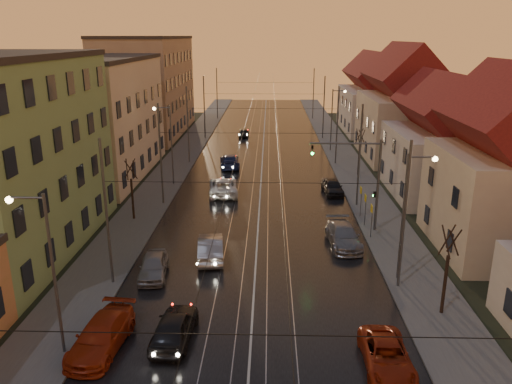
# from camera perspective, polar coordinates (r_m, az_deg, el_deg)

# --- Properties ---
(road) EXTENTS (16.00, 120.00, 0.04)m
(road) POSITION_cam_1_polar(r_m,az_deg,el_deg) (59.77, 0.72, 3.49)
(road) COLOR black
(road) RESTS_ON ground
(sidewalk_left) EXTENTS (4.00, 120.00, 0.15)m
(sidewalk_left) POSITION_cam_1_polar(r_m,az_deg,el_deg) (60.72, -8.78, 3.56)
(sidewalk_left) COLOR #4C4C4C
(sidewalk_left) RESTS_ON ground
(sidewalk_right) EXTENTS (4.00, 120.00, 0.15)m
(sidewalk_right) POSITION_cam_1_polar(r_m,az_deg,el_deg) (60.45, 10.26, 3.42)
(sidewalk_right) COLOR #4C4C4C
(sidewalk_right) RESTS_ON ground
(tram_rail_0) EXTENTS (0.06, 120.00, 0.03)m
(tram_rail_0) POSITION_cam_1_polar(r_m,az_deg,el_deg) (59.83, -1.39, 3.54)
(tram_rail_0) COLOR gray
(tram_rail_0) RESTS_ON road
(tram_rail_1) EXTENTS (0.06, 120.00, 0.03)m
(tram_rail_1) POSITION_cam_1_polar(r_m,az_deg,el_deg) (59.78, -0.02, 3.53)
(tram_rail_1) COLOR gray
(tram_rail_1) RESTS_ON road
(tram_rail_2) EXTENTS (0.06, 120.00, 0.03)m
(tram_rail_2) POSITION_cam_1_polar(r_m,az_deg,el_deg) (59.75, 1.46, 3.52)
(tram_rail_2) COLOR gray
(tram_rail_2) RESTS_ON road
(tram_rail_3) EXTENTS (0.06, 120.00, 0.03)m
(tram_rail_3) POSITION_cam_1_polar(r_m,az_deg,el_deg) (59.77, 2.83, 3.50)
(tram_rail_3) COLOR gray
(tram_rail_3) RESTS_ON road
(apartment_left_2) EXTENTS (10.00, 20.00, 12.00)m
(apartment_left_2) POSITION_cam_1_polar(r_m,az_deg,el_deg) (55.78, -17.82, 7.92)
(apartment_left_2) COLOR beige
(apartment_left_2) RESTS_ON ground
(apartment_left_3) EXTENTS (10.00, 24.00, 14.00)m
(apartment_left_3) POSITION_cam_1_polar(r_m,az_deg,el_deg) (78.53, -12.20, 11.63)
(apartment_left_3) COLOR #8F715C
(apartment_left_3) RESTS_ON ground
(house_right_1) EXTENTS (8.67, 10.20, 10.80)m
(house_right_1) POSITION_cam_1_polar(r_m,az_deg,el_deg) (37.83, 26.82, 1.80)
(house_right_1) COLOR #B8A68E
(house_right_1) RESTS_ON ground
(house_right_2) EXTENTS (9.18, 12.24, 9.20)m
(house_right_2) POSITION_cam_1_polar(r_m,az_deg,el_deg) (49.73, 20.58, 4.98)
(house_right_2) COLOR #BAB5AC
(house_right_2) RESTS_ON ground
(house_right_3) EXTENTS (9.18, 14.28, 11.50)m
(house_right_3) POSITION_cam_1_polar(r_m,az_deg,el_deg) (63.69, 16.46, 8.95)
(house_right_3) COLOR #B8A68E
(house_right_3) RESTS_ON ground
(house_right_4) EXTENTS (9.18, 16.32, 10.00)m
(house_right_4) POSITION_cam_1_polar(r_m,az_deg,el_deg) (81.18, 13.26, 10.35)
(house_right_4) COLOR #BAB5AC
(house_right_4) RESTS_ON ground
(catenary_pole_l_1) EXTENTS (0.16, 0.16, 9.00)m
(catenary_pole_l_1) POSITION_cam_1_polar(r_m,az_deg,el_deg) (30.27, -16.71, -2.47)
(catenary_pole_l_1) COLOR #595B60
(catenary_pole_l_1) RESTS_ON ground
(catenary_pole_r_1) EXTENTS (0.16, 0.16, 9.00)m
(catenary_pole_r_1) POSITION_cam_1_polar(r_m,az_deg,el_deg) (29.80, 16.59, -2.78)
(catenary_pole_r_1) COLOR #595B60
(catenary_pole_r_1) RESTS_ON ground
(catenary_pole_l_2) EXTENTS (0.16, 0.16, 9.00)m
(catenary_pole_l_2) POSITION_cam_1_polar(r_m,az_deg,el_deg) (44.18, -10.84, 4.14)
(catenary_pole_l_2) COLOR #595B60
(catenary_pole_l_2) RESTS_ON ground
(catenary_pole_r_2) EXTENTS (0.16, 0.16, 9.00)m
(catenary_pole_r_2) POSITION_cam_1_polar(r_m,az_deg,el_deg) (43.85, 11.75, 3.99)
(catenary_pole_r_2) COLOR #595B60
(catenary_pole_r_2) RESTS_ON ground
(catenary_pole_l_3) EXTENTS (0.16, 0.16, 9.00)m
(catenary_pole_l_3) POSITION_cam_1_polar(r_m,az_deg,el_deg) (58.62, -7.79, 7.53)
(catenary_pole_l_3) COLOR #595B60
(catenary_pole_l_3) RESTS_ON ground
(catenary_pole_r_3) EXTENTS (0.16, 0.16, 9.00)m
(catenary_pole_r_3) POSITION_cam_1_polar(r_m,az_deg,el_deg) (58.38, 9.26, 7.42)
(catenary_pole_r_3) COLOR #595B60
(catenary_pole_r_3) RESTS_ON ground
(catenary_pole_l_4) EXTENTS (0.16, 0.16, 9.00)m
(catenary_pole_l_4) POSITION_cam_1_polar(r_m,az_deg,el_deg) (73.29, -5.93, 9.56)
(catenary_pole_l_4) COLOR #595B60
(catenary_pole_l_4) RESTS_ON ground
(catenary_pole_r_4) EXTENTS (0.16, 0.16, 9.00)m
(catenary_pole_r_4) POSITION_cam_1_polar(r_m,az_deg,el_deg) (73.09, 7.75, 9.48)
(catenary_pole_r_4) COLOR #595B60
(catenary_pole_r_4) RESTS_ON ground
(catenary_pole_l_5) EXTENTS (0.16, 0.16, 9.00)m
(catenary_pole_l_5) POSITION_cam_1_polar(r_m,az_deg,el_deg) (91.04, -4.48, 11.13)
(catenary_pole_l_5) COLOR #595B60
(catenary_pole_l_5) RESTS_ON ground
(catenary_pole_r_5) EXTENTS (0.16, 0.16, 9.00)m
(catenary_pole_r_5) POSITION_cam_1_polar(r_m,az_deg,el_deg) (90.88, 6.58, 11.06)
(catenary_pole_r_5) COLOR #595B60
(catenary_pole_r_5) RESTS_ON ground
(street_lamp_0) EXTENTS (1.75, 0.32, 8.00)m
(street_lamp_0) POSITION_cam_1_polar(r_m,az_deg,el_deg) (24.29, -22.94, -7.17)
(street_lamp_0) COLOR #595B60
(street_lamp_0) RESTS_ON ground
(street_lamp_1) EXTENTS (1.75, 0.32, 8.00)m
(street_lamp_1) POSITION_cam_1_polar(r_m,az_deg,el_deg) (30.71, 17.10, -1.46)
(street_lamp_1) COLOR #595B60
(street_lamp_1) RESTS_ON ground
(street_lamp_2) EXTENTS (1.75, 0.32, 8.00)m
(street_lamp_2) POSITION_cam_1_polar(r_m,az_deg,el_deg) (49.94, -10.01, 6.16)
(street_lamp_2) COLOR #595B60
(street_lamp_2) RESTS_ON ground
(street_lamp_3) EXTENTS (1.75, 0.32, 8.00)m
(street_lamp_3) POSITION_cam_1_polar(r_m,az_deg,el_deg) (65.23, 8.93, 8.82)
(street_lamp_3) COLOR #595B60
(street_lamp_3) RESTS_ON ground
(traffic_light_mast) EXTENTS (5.30, 0.32, 7.20)m
(traffic_light_mast) POSITION_cam_1_polar(r_m,az_deg,el_deg) (38.00, 12.37, 2.03)
(traffic_light_mast) COLOR #595B60
(traffic_light_mast) RESTS_ON ground
(bare_tree_0) EXTENTS (1.09, 1.09, 5.11)m
(bare_tree_0) POSITION_cam_1_polar(r_m,az_deg,el_deg) (41.33, -13.99, 0.11)
(bare_tree_0) COLOR black
(bare_tree_0) RESTS_ON ground
(bare_tree_1) EXTENTS (1.09, 1.09, 5.11)m
(bare_tree_1) POSITION_cam_1_polar(r_m,az_deg,el_deg) (28.40, 20.91, -8.67)
(bare_tree_1) COLOR black
(bare_tree_1) RESTS_ON ground
(bare_tree_2) EXTENTS (1.09, 1.09, 5.11)m
(bare_tree_2) POSITION_cam_1_polar(r_m,az_deg,el_deg) (54.20, 11.72, 4.35)
(bare_tree_2) COLOR black
(bare_tree_2) RESTS_ON ground
(driving_car_0) EXTENTS (2.04, 4.51, 1.50)m
(driving_car_0) POSITION_cam_1_polar(r_m,az_deg,el_deg) (25.71, -9.32, -14.95)
(driving_car_0) COLOR black
(driving_car_0) RESTS_ON ground
(driving_car_1) EXTENTS (2.18, 4.90, 1.56)m
(driving_car_1) POSITION_cam_1_polar(r_m,az_deg,el_deg) (33.96, -5.22, -6.33)
(driving_car_1) COLOR gray
(driving_car_1) RESTS_ON ground
(driving_car_2) EXTENTS (3.16, 5.87, 1.56)m
(driving_car_2) POSITION_cam_1_polar(r_m,az_deg,el_deg) (47.31, -3.77, 0.64)
(driving_car_2) COLOR silver
(driving_car_2) RESTS_ON ground
(driving_car_3) EXTENTS (2.71, 5.43, 1.51)m
(driving_car_3) POSITION_cam_1_polar(r_m,az_deg,el_deg) (57.12, -3.03, 3.57)
(driving_car_3) COLOR #19234C
(driving_car_3) RESTS_ON ground
(driving_car_4) EXTENTS (1.50, 3.68, 1.25)m
(driving_car_4) POSITION_cam_1_polar(r_m,az_deg,el_deg) (74.72, -1.40, 6.79)
(driving_car_4) COLOR black
(driving_car_4) RESTS_ON ground
(parked_left_2) EXTENTS (2.52, 5.17, 1.45)m
(parked_left_2) POSITION_cam_1_polar(r_m,az_deg,el_deg) (25.89, -17.26, -15.40)
(parked_left_2) COLOR #9A280F
(parked_left_2) RESTS_ON ground
(parked_left_3) EXTENTS (2.06, 4.26, 1.40)m
(parked_left_3) POSITION_cam_1_polar(r_m,az_deg,el_deg) (32.09, -11.64, -8.27)
(parked_left_3) COLOR gray
(parked_left_3) RESTS_ON ground
(parked_right_0) EXTENTS (2.11, 4.50, 1.24)m
(parked_right_0) POSITION_cam_1_polar(r_m,az_deg,el_deg) (24.41, 14.70, -17.66)
(parked_right_0) COLOR maroon
(parked_right_0) RESTS_ON ground
(parked_right_1) EXTENTS (2.38, 5.23, 1.48)m
(parked_right_1) POSITION_cam_1_polar(r_m,az_deg,el_deg) (36.37, 9.96, -4.94)
(parked_right_1) COLOR gray
(parked_right_1) RESTS_ON ground
(parked_right_2) EXTENTS (2.03, 4.27, 1.41)m
(parked_right_2) POSITION_cam_1_polar(r_m,az_deg,el_deg) (47.98, 8.73, 0.61)
(parked_right_2) COLOR black
(parked_right_2) RESTS_ON ground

